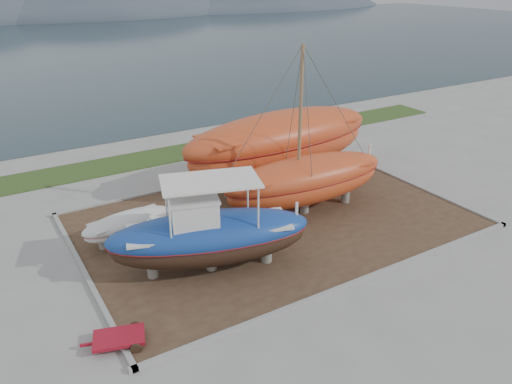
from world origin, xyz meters
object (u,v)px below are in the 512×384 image
white_dinghy (128,227)px  orange_sailboat (308,134)px  orange_bare_hull (281,149)px  blue_caique (210,226)px  red_trailer (119,340)px

white_dinghy → orange_sailboat: size_ratio=0.47×
orange_sailboat → orange_bare_hull: orange_sailboat is taller
white_dinghy → orange_sailboat: bearing=-20.0°
white_dinghy → blue_caique: bearing=-70.4°
white_dinghy → orange_bare_hull: bearing=4.5°
blue_caique → orange_bare_hull: size_ratio=0.67×
orange_sailboat → blue_caique: bearing=-157.5°
blue_caique → orange_bare_hull: orange_bare_hull is taller
blue_caique → orange_sailboat: orange_sailboat is taller
orange_bare_hull → blue_caique: bearing=-144.0°
blue_caique → white_dinghy: blue_caique is taller
white_dinghy → orange_sailboat: 9.32m
white_dinghy → red_trailer: white_dinghy is taller
blue_caique → red_trailer: size_ratio=3.29×
white_dinghy → orange_bare_hull: size_ratio=0.35×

